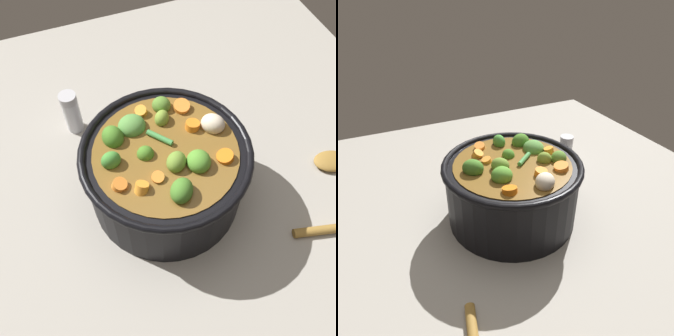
{
  "view_description": "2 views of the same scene",
  "coord_description": "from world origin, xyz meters",
  "views": [
    {
      "loc": [
        0.33,
        -0.12,
        0.61
      ],
      "look_at": [
        0.02,
        -0.0,
        0.11
      ],
      "focal_mm": 41.2,
      "sensor_mm": 36.0,
      "label": 1
    },
    {
      "loc": [
        0.24,
        0.47,
        0.45
      ],
      "look_at": [
        0.02,
        0.0,
        0.13
      ],
      "focal_mm": 34.06,
      "sensor_mm": 36.0,
      "label": 2
    }
  ],
  "objects": [
    {
      "name": "salt_shaker",
      "position": [
        -0.21,
        -0.12,
        0.05
      ],
      "size": [
        0.03,
        0.03,
        0.09
      ],
      "color": "silver",
      "rests_on": "ground_plane"
    },
    {
      "name": "cooking_pot",
      "position": [
        -0.0,
        -0.0,
        0.07
      ],
      "size": [
        0.28,
        0.28,
        0.15
      ],
      "color": "black",
      "rests_on": "ground_plane"
    },
    {
      "name": "ground_plane",
      "position": [
        0.0,
        0.0,
        0.0
      ],
      "size": [
        1.1,
        1.1,
        0.0
      ],
      "primitive_type": "plane",
      "color": "#9E998E"
    }
  ]
}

